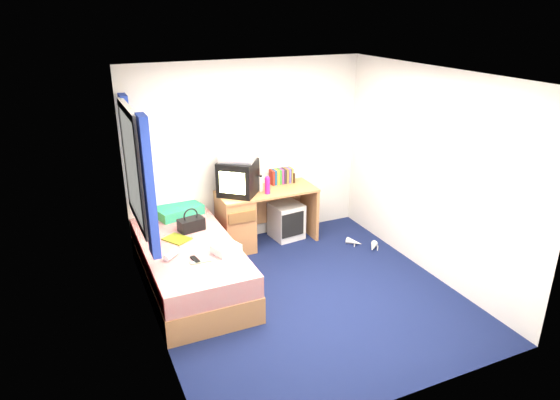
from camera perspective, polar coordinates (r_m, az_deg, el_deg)
name	(u,v)px	position (r m, az deg, el deg)	size (l,w,h in m)	color
ground	(305,296)	(5.65, 2.90, -10.86)	(3.40, 3.40, 0.00)	#0C1438
room_shell	(308,171)	(5.03, 3.20, 3.28)	(3.40, 3.40, 3.40)	white
bed	(191,266)	(5.75, -10.19, -7.46)	(1.01, 2.00, 0.54)	#BA7F4D
pillow	(179,211)	(6.40, -11.51, -1.19)	(0.55, 0.35, 0.12)	teal
desk	(247,217)	(6.58, -3.74, -1.98)	(1.30, 0.55, 0.75)	#BA7F4D
storage_cube	(286,221)	(6.87, 0.73, -2.36)	(0.39, 0.39, 0.49)	silver
crt_tv	(238,178)	(6.34, -4.83, 2.55)	(0.60, 0.60, 0.44)	black
vcr	(237,158)	(6.26, -4.89, 4.82)	(0.43, 0.31, 0.08)	silver
book_row	(281,176)	(6.76, 0.16, 2.76)	(0.31, 0.13, 0.20)	maroon
picture_frame	(291,177)	(6.81, 1.31, 2.62)	(0.02, 0.12, 0.14)	black
pink_water_bottle	(267,186)	(6.38, -1.45, 1.63)	(0.07, 0.07, 0.21)	#D31D7E
aerosol_can	(261,184)	(6.47, -2.20, 1.85)	(0.05, 0.05, 0.19)	silver
handbag	(191,224)	(5.94, -10.11, -2.71)	(0.32, 0.22, 0.28)	black
towel	(226,249)	(5.38, -6.17, -5.57)	(0.27, 0.22, 0.09)	silver
magazine	(177,239)	(5.77, -11.71, -4.39)	(0.21, 0.28, 0.01)	#C2D818
water_bottle	(172,255)	(5.37, -12.28, -6.13)	(0.07, 0.07, 0.20)	silver
colour_swatch_fan	(201,262)	(5.24, -9.04, -6.96)	(0.22, 0.06, 0.01)	gold
remote_control	(195,259)	(5.28, -9.67, -6.71)	(0.05, 0.16, 0.02)	black
window_assembly	(136,169)	(5.42, -16.11, 3.42)	(0.11, 1.42, 1.40)	silver
white_heels	(364,245)	(6.75, 9.54, -5.04)	(0.35, 0.45, 0.09)	silver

